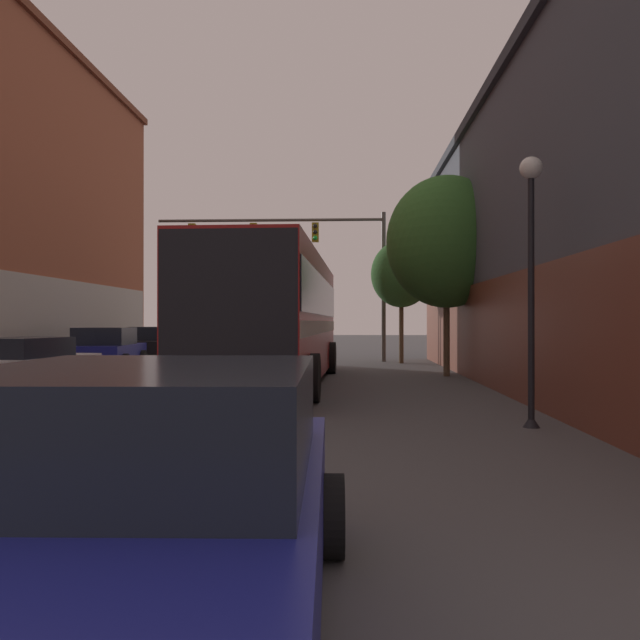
{
  "coord_description": "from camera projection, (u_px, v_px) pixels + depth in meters",
  "views": [
    {
      "loc": [
        3.95,
        1.1,
        1.63
      ],
      "look_at": [
        3.31,
        15.26,
        1.68
      ],
      "focal_mm": 35.0,
      "sensor_mm": 36.0,
      "label": 1
    }
  ],
  "objects": [
    {
      "name": "traffic_signal_gantry",
      "position": [
        305.0,
        249.0,
        25.87
      ],
      "size": [
        9.51,
        0.36,
        6.18
      ],
      "color": "#514C47",
      "rests_on": "ground_plane"
    },
    {
      "name": "parked_car_left_mid",
      "position": [
        27.0,
        362.0,
        16.35
      ],
      "size": [
        2.42,
        4.53,
        1.23
      ],
      "rotation": [
        0.0,
        0.0,
        1.45
      ],
      "color": "silver",
      "rests_on": "ground_plane"
    },
    {
      "name": "bus",
      "position": [
        276.0,
        314.0,
        16.21
      ],
      "size": [
        3.0,
        11.56,
        3.28
      ],
      "rotation": [
        0.0,
        0.0,
        1.54
      ],
      "color": "maroon",
      "rests_on": "ground_plane"
    },
    {
      "name": "building_right_storefront",
      "position": [
        632.0,
        229.0,
        15.51
      ],
      "size": [
        7.42,
        24.57,
        7.66
      ],
      "color": "#4C515B",
      "rests_on": "ground_plane"
    },
    {
      "name": "street_tree_far",
      "position": [
        401.0,
        274.0,
        24.68
      ],
      "size": [
        2.4,
        2.16,
        4.86
      ],
      "color": "brown",
      "rests_on": "ground_plane"
    },
    {
      "name": "street_lamp",
      "position": [
        531.0,
        259.0,
        9.64
      ],
      "size": [
        0.35,
        0.35,
        4.19
      ],
      "color": "black",
      "rests_on": "ground_plane"
    },
    {
      "name": "lane_center_line",
      "position": [
        179.0,
        392.0,
        14.52
      ],
      "size": [
        0.14,
        42.92,
        0.01
      ],
      "color": "silver",
      "rests_on": "ground_plane"
    },
    {
      "name": "parked_car_left_distant",
      "position": [
        106.0,
        350.0,
        21.6
      ],
      "size": [
        2.37,
        4.08,
        1.44
      ],
      "rotation": [
        0.0,
        0.0,
        1.66
      ],
      "color": "navy",
      "rests_on": "ground_plane"
    },
    {
      "name": "street_tree_near",
      "position": [
        446.0,
        242.0,
        18.81
      ],
      "size": [
        3.63,
        3.27,
        6.06
      ],
      "color": "brown",
      "rests_on": "ground_plane"
    },
    {
      "name": "hatchback_foreground",
      "position": [
        134.0,
        515.0,
        3.12
      ],
      "size": [
        2.25,
        4.14,
        1.4
      ],
      "rotation": [
        0.0,
        0.0,
        1.6
      ],
      "color": "navy",
      "rests_on": "ground_plane"
    },
    {
      "name": "parked_car_left_near",
      "position": [
        160.0,
        344.0,
        26.58
      ],
      "size": [
        2.41,
        4.71,
        1.43
      ],
      "rotation": [
        0.0,
        0.0,
        1.48
      ],
      "color": "black",
      "rests_on": "ground_plane"
    }
  ]
}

